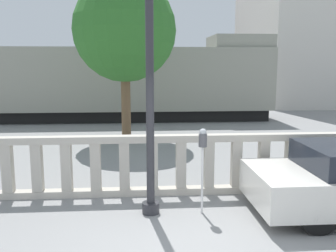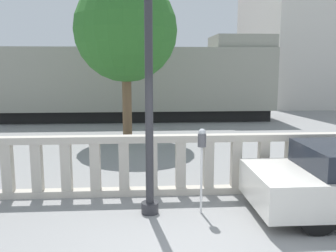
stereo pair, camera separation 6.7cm
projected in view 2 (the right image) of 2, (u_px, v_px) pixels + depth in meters
balustrade at (167, 165)px, 7.66m from camera, size 15.56×0.24×1.25m
lamppost at (148, 30)px, 6.25m from camera, size 0.31×0.31×6.36m
parking_meter at (202, 147)px, 6.59m from camera, size 0.15×0.15×1.55m
train_near at (83, 82)px, 18.05m from camera, size 18.59×3.09×4.05m
train_far at (83, 73)px, 35.04m from camera, size 23.92×2.73×4.23m
tree_left at (126, 31)px, 12.74m from camera, size 3.53×3.53×5.59m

